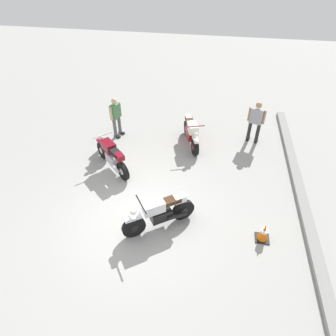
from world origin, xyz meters
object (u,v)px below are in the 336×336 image
motorcycle_silver_cruiser (160,213)px  motorcycle_maroon_cruiser (112,156)px  person_in_green_shirt (116,115)px  person_in_gray_shirt (256,120)px  traffic_cone (264,232)px  motorcycle_cream_vintage (191,133)px

motorcycle_silver_cruiser → motorcycle_maroon_cruiser: (-2.24, -2.11, 0.00)m
motorcycle_silver_cruiser → person_in_green_shirt: person_in_green_shirt is taller
person_in_gray_shirt → person_in_green_shirt: bearing=114.0°
person_in_green_shirt → traffic_cone: (4.22, 5.34, -0.63)m
motorcycle_silver_cruiser → person_in_gray_shirt: bearing=-154.3°
motorcycle_cream_vintage → motorcycle_maroon_cruiser: bearing=-70.5°
traffic_cone → motorcycle_maroon_cruiser: bearing=-114.1°
motorcycle_cream_vintage → person_in_green_shirt: (-0.09, -2.94, 0.41)m
motorcycle_maroon_cruiser → traffic_cone: size_ratio=3.04×
traffic_cone → motorcycle_silver_cruiser: bearing=-88.6°
motorcycle_cream_vintage → traffic_cone: (4.14, 2.40, -0.23)m
motorcycle_maroon_cruiser → person_in_green_shirt: size_ratio=1.01×
motorcycle_maroon_cruiser → person_in_gray_shirt: (-2.57, 4.76, 0.42)m
motorcycle_maroon_cruiser → person_in_green_shirt: 2.15m
motorcycle_silver_cruiser → motorcycle_maroon_cruiser: size_ratio=1.10×
motorcycle_cream_vintage → person_in_green_shirt: 2.97m
motorcycle_cream_vintage → person_in_gray_shirt: bearing=85.1°
person_in_green_shirt → traffic_cone: bearing=-22.0°
motorcycle_maroon_cruiser → person_in_green_shirt: (-2.06, -0.50, 0.37)m
motorcycle_cream_vintage → person_in_green_shirt: size_ratio=1.19×
person_in_green_shirt → motorcycle_maroon_cruiser: bearing=-60.1°
motorcycle_cream_vintage → person_in_gray_shirt: 2.43m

